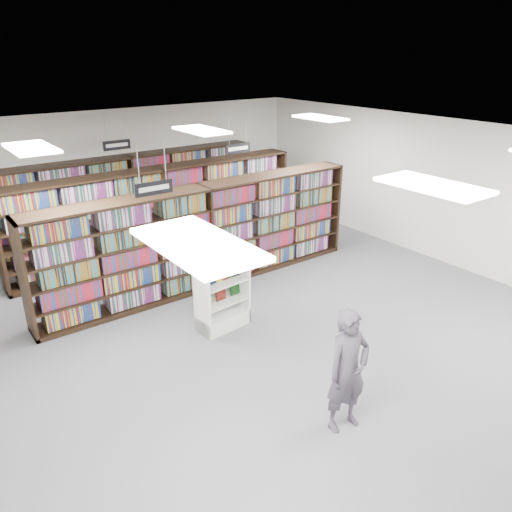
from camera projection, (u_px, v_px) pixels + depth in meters
floor at (266, 323)px, 8.96m from camera, size 12.00×12.00×0.00m
ceiling at (267, 143)px, 7.72m from camera, size 10.00×12.00×0.10m
wall_back at (124, 173)px, 12.79m from camera, size 10.00×0.10×3.20m
wall_right at (445, 192)px, 11.08m from camera, size 0.10×12.00×3.20m
bookshelf_row_near at (206, 237)px, 10.04m from camera, size 7.00×0.60×2.10m
bookshelf_row_mid at (161, 213)px, 11.52m from camera, size 7.00×0.60×2.10m
bookshelf_row_far at (131, 196)px, 12.78m from camera, size 7.00×0.60×2.10m
aisle_sign_left at (154, 187)px, 7.90m from camera, size 0.65×0.02×0.80m
aisle_sign_right at (238, 147)px, 11.03m from camera, size 0.65×0.02×0.80m
aisle_sign_center at (117, 144)px, 11.42m from camera, size 0.65×0.02×0.80m
troffer_front_left at (198, 244)px, 3.87m from camera, size 0.60×1.20×0.04m
troffer_front_center at (433, 186)px, 5.51m from camera, size 0.60×1.20×0.04m
troffer_back_left at (31, 148)px, 7.58m from camera, size 0.60×1.20×0.04m
troffer_back_center at (201, 130)px, 9.22m from camera, size 0.60×1.20×0.04m
troffer_back_right at (320, 118)px, 10.87m from camera, size 0.60×1.20×0.04m
endcap_display at (221, 303)px, 8.70m from camera, size 0.95×0.53×1.28m
open_book at (219, 258)px, 8.37m from camera, size 0.76×0.51×0.13m
shopper at (348, 371)px, 6.22m from camera, size 0.65×0.47×1.68m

